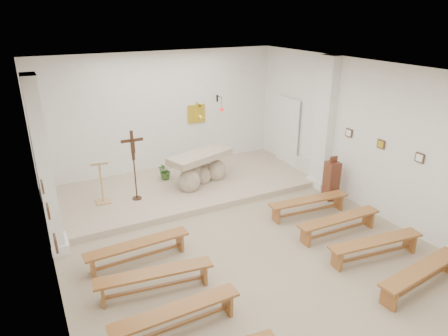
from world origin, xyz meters
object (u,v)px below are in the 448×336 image
bench_right_third (376,245)px  altar (200,171)px  lectern (101,182)px  crucifix_stand (134,161)px  bench_left_second (155,277)px  bench_right_fourth (421,273)px  donation_pedestal (331,180)px  bench_left_third (176,314)px  bench_right_second (339,222)px  bench_right_front (309,203)px  bench_left_front (138,248)px

bench_right_third → altar: bearing=116.4°
lectern → crucifix_stand: 0.93m
bench_left_second → bench_right_fourth: 4.56m
altar → lectern: lectern is taller
donation_pedestal → bench_left_third: donation_pedestal is taller
crucifix_stand → bench_left_third: crucifix_stand is taller
altar → bench_right_fourth: size_ratio=0.95×
bench_right_second → bench_right_front: bearing=91.1°
bench_right_front → bench_left_third: size_ratio=1.01×
donation_pedestal → bench_right_third: bearing=-107.7°
bench_left_front → bench_right_fourth: (4.08, -3.03, 0.00)m
lectern → bench_right_front: bearing=-24.7°
altar → bench_left_second: (-2.47, -3.61, -0.19)m
bench_right_fourth → bench_left_front: bearing=137.4°
bench_left_front → bench_right_third: same height
donation_pedestal → altar: bearing=146.6°
bench_right_front → donation_pedestal: bearing=27.9°
bench_left_second → bench_right_front: bearing=21.8°
crucifix_stand → bench_right_fourth: bearing=-57.0°
bench_left_second → bench_left_third: (0.00, -1.01, 0.00)m
altar → bench_right_front: (1.61, -2.60, -0.19)m
crucifix_stand → bench_right_fourth: (3.42, -5.44, -0.85)m
crucifix_stand → bench_right_second: size_ratio=0.88×
bench_left_front → bench_left_third: (-0.00, -2.02, 0.00)m
bench_right_second → bench_right_third: bearing=-88.9°
donation_pedestal → bench_left_front: 5.17m
crucifix_stand → donation_pedestal: (4.47, -1.98, -0.65)m
bench_left_front → bench_right_second: 4.21m
bench_right_fourth → bench_right_front: bearing=83.9°
bench_right_front → bench_left_third: (-4.08, -2.02, 0.00)m
bench_right_second → crucifix_stand: bearing=136.0°
donation_pedestal → bench_left_front: bearing=-169.6°
bench_right_second → bench_left_third: same height
bench_right_front → bench_right_third: 2.02m
altar → bench_right_third: 4.89m
bench_right_front → bench_left_third: bearing=-148.5°
bench_left_front → bench_left_second: bearing=-92.3°
bench_left_front → bench_left_third: bearing=-92.3°
bench_left_front → lectern: bearing=90.2°
altar → bench_left_second: size_ratio=0.95×
altar → donation_pedestal: 3.43m
bench_right_front → bench_right_third: size_ratio=1.00×
altar → bench_right_front: bearing=-77.0°
donation_pedestal → bench_right_second: size_ratio=0.58×
lectern → bench_left_front: 2.62m
bench_right_fourth → bench_left_third: bearing=160.0°
crucifix_stand → bench_left_second: bearing=-100.2°
bench_left_front → bench_right_front: 4.08m
bench_left_front → bench_left_second: (-0.00, -1.01, 0.00)m
bench_left_front → altar: bearing=44.2°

